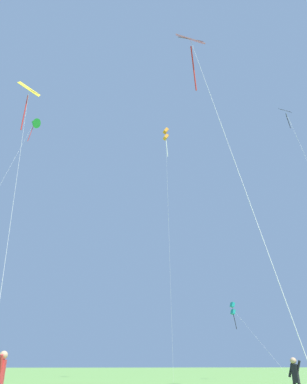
{
  "coord_description": "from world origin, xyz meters",
  "views": [
    {
      "loc": [
        0.35,
        -2.65,
        1.43
      ],
      "look_at": [
        3.6,
        26.07,
        15.24
      ],
      "focal_mm": 33.82,
      "sensor_mm": 36.0,
      "label": 1
    }
  ],
  "objects_px": {
    "kite_teal_box": "(233,309)",
    "kite_pink_low": "(193,51)",
    "kite_green_small": "(34,123)",
    "person_in_red_shirt": "(296,377)",
    "person_with_spool": "(0,377)",
    "kite_yellow_diamond": "(27,100)",
    "kite_black_large": "(292,127)",
    "kite_orange_box": "(166,136)"
  },
  "relations": [
    {
      "from": "kite_orange_box",
      "to": "kite_yellow_diamond",
      "type": "relative_size",
      "value": 1.57
    },
    {
      "from": "kite_green_small",
      "to": "kite_pink_low",
      "type": "xyz_separation_m",
      "value": [
        13.29,
        -26.56,
        -14.67
      ]
    },
    {
      "from": "kite_green_small",
      "to": "kite_pink_low",
      "type": "relative_size",
      "value": 1.96
    },
    {
      "from": "kite_yellow_diamond",
      "to": "person_with_spool",
      "type": "height_order",
      "value": "kite_yellow_diamond"
    },
    {
      "from": "kite_green_small",
      "to": "kite_yellow_diamond",
      "type": "relative_size",
      "value": 1.49
    },
    {
      "from": "kite_pink_low",
      "to": "kite_teal_box",
      "type": "bearing_deg",
      "value": 70.37
    },
    {
      "from": "kite_black_large",
      "to": "kite_pink_low",
      "type": "distance_m",
      "value": 16.85
    },
    {
      "from": "kite_teal_box",
      "to": "person_with_spool",
      "type": "xyz_separation_m",
      "value": [
        -16.7,
        -28.06,
        -5.89
      ]
    },
    {
      "from": "kite_orange_box",
      "to": "kite_pink_low",
      "type": "xyz_separation_m",
      "value": [
        -3.33,
        -29.26,
        -15.93
      ]
    },
    {
      "from": "kite_orange_box",
      "to": "kite_green_small",
      "type": "xyz_separation_m",
      "value": [
        -16.62,
        -2.7,
        -1.26
      ]
    },
    {
      "from": "kite_pink_low",
      "to": "person_with_spool",
      "type": "relative_size",
      "value": 8.1
    },
    {
      "from": "kite_green_small",
      "to": "kite_black_large",
      "type": "xyz_separation_m",
      "value": [
        24.17,
        -14.87,
        -9.31
      ]
    },
    {
      "from": "person_in_red_shirt",
      "to": "person_with_spool",
      "type": "distance_m",
      "value": 10.1
    },
    {
      "from": "person_in_red_shirt",
      "to": "kite_teal_box",
      "type": "bearing_deg",
      "value": 75.81
    },
    {
      "from": "kite_pink_low",
      "to": "kite_yellow_diamond",
      "type": "xyz_separation_m",
      "value": [
        -9.15,
        9.21,
        4.21
      ]
    },
    {
      "from": "kite_yellow_diamond",
      "to": "kite_black_large",
      "type": "bearing_deg",
      "value": 7.05
    },
    {
      "from": "kite_teal_box",
      "to": "kite_yellow_diamond",
      "type": "xyz_separation_m",
      "value": [
        -19.77,
        -20.57,
        10.51
      ]
    },
    {
      "from": "kite_green_small",
      "to": "kite_orange_box",
      "type": "bearing_deg",
      "value": 9.24
    },
    {
      "from": "kite_orange_box",
      "to": "kite_yellow_diamond",
      "type": "xyz_separation_m",
      "value": [
        -12.48,
        -20.05,
        -11.72
      ]
    },
    {
      "from": "kite_orange_box",
      "to": "person_in_red_shirt",
      "type": "distance_m",
      "value": 38.37
    },
    {
      "from": "kite_teal_box",
      "to": "kite_green_small",
      "type": "height_order",
      "value": "kite_green_small"
    },
    {
      "from": "kite_black_large",
      "to": "kite_orange_box",
      "type": "bearing_deg",
      "value": 113.26
    },
    {
      "from": "kite_green_small",
      "to": "kite_yellow_diamond",
      "type": "xyz_separation_m",
      "value": [
        4.14,
        -17.34,
        -10.46
      ]
    },
    {
      "from": "kite_pink_low",
      "to": "kite_yellow_diamond",
      "type": "distance_m",
      "value": 13.65
    },
    {
      "from": "kite_green_small",
      "to": "kite_pink_low",
      "type": "bearing_deg",
      "value": -63.42
    },
    {
      "from": "kite_green_small",
      "to": "person_in_red_shirt",
      "type": "height_order",
      "value": "kite_green_small"
    },
    {
      "from": "kite_teal_box",
      "to": "person_with_spool",
      "type": "bearing_deg",
      "value": -120.76
    },
    {
      "from": "kite_green_small",
      "to": "person_in_red_shirt",
      "type": "xyz_separation_m",
      "value": [
        17.2,
        -23.31,
        -26.94
      ]
    },
    {
      "from": "kite_green_small",
      "to": "kite_yellow_diamond",
      "type": "bearing_deg",
      "value": -76.57
    },
    {
      "from": "person_in_red_shirt",
      "to": "person_with_spool",
      "type": "xyz_separation_m",
      "value": [
        -9.99,
        -1.53,
        0.09
      ]
    },
    {
      "from": "kite_teal_box",
      "to": "kite_black_large",
      "type": "height_order",
      "value": "kite_black_large"
    },
    {
      "from": "kite_black_large",
      "to": "kite_pink_low",
      "type": "relative_size",
      "value": 1.43
    },
    {
      "from": "kite_orange_box",
      "to": "kite_pink_low",
      "type": "relative_size",
      "value": 2.08
    },
    {
      "from": "person_with_spool",
      "to": "kite_teal_box",
      "type": "bearing_deg",
      "value": 59.24
    },
    {
      "from": "kite_teal_box",
      "to": "kite_yellow_diamond",
      "type": "distance_m",
      "value": 30.4
    },
    {
      "from": "kite_teal_box",
      "to": "kite_black_large",
      "type": "xyz_separation_m",
      "value": [
        0.26,
        -18.09,
        11.66
      ]
    },
    {
      "from": "kite_teal_box",
      "to": "kite_pink_low",
      "type": "distance_m",
      "value": 32.24
    },
    {
      "from": "person_in_red_shirt",
      "to": "person_with_spool",
      "type": "relative_size",
      "value": 0.92
    },
    {
      "from": "kite_orange_box",
      "to": "kite_black_large",
      "type": "xyz_separation_m",
      "value": [
        7.55,
        -17.57,
        -10.57
      ]
    },
    {
      "from": "kite_black_large",
      "to": "kite_teal_box",
      "type": "bearing_deg",
      "value": 90.83
    },
    {
      "from": "person_in_red_shirt",
      "to": "kite_pink_low",
      "type": "bearing_deg",
      "value": -140.25
    },
    {
      "from": "kite_pink_low",
      "to": "person_with_spool",
      "type": "height_order",
      "value": "kite_pink_low"
    }
  ]
}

